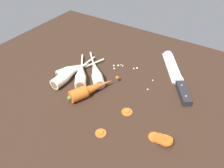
{
  "coord_description": "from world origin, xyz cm",
  "views": [
    {
      "loc": [
        33.5,
        -54.14,
        52.36
      ],
      "look_at": [
        0.0,
        -2.0,
        1.5
      ],
      "focal_mm": 36.46,
      "sensor_mm": 36.0,
      "label": 1
    }
  ],
  "objects_px": {
    "chefs_knife": "(175,73)",
    "parsnip_front": "(81,74)",
    "parsnip_back": "(74,70)",
    "carrot_slice_stray_mid": "(101,133)",
    "carrot_slice_stack": "(161,139)",
    "parsnip_mid_right": "(96,72)",
    "whole_carrot": "(91,89)",
    "parsnip_mid_left": "(68,74)",
    "carrot_slice_stray_near": "(127,112)"
  },
  "relations": [
    {
      "from": "chefs_knife",
      "to": "parsnip_front",
      "type": "xyz_separation_m",
      "value": [
        -0.29,
        -0.21,
        0.01
      ]
    },
    {
      "from": "parsnip_back",
      "to": "carrot_slice_stray_mid",
      "type": "xyz_separation_m",
      "value": [
        0.25,
        -0.18,
        -0.02
      ]
    },
    {
      "from": "chefs_knife",
      "to": "carrot_slice_stack",
      "type": "relative_size",
      "value": 4.3
    },
    {
      "from": "carrot_slice_stack",
      "to": "carrot_slice_stray_mid",
      "type": "distance_m",
      "value": 0.17
    },
    {
      "from": "chefs_knife",
      "to": "parsnip_mid_right",
      "type": "height_order",
      "value": "parsnip_mid_right"
    },
    {
      "from": "whole_carrot",
      "to": "parsnip_front",
      "type": "distance_m",
      "value": 0.1
    },
    {
      "from": "parsnip_mid_left",
      "to": "parsnip_mid_right",
      "type": "height_order",
      "value": "same"
    },
    {
      "from": "parsnip_mid_left",
      "to": "parsnip_back",
      "type": "height_order",
      "value": "same"
    },
    {
      "from": "carrot_slice_stray_mid",
      "to": "carrot_slice_stray_near",
      "type": "bearing_deg",
      "value": 79.16
    },
    {
      "from": "carrot_slice_stack",
      "to": "carrot_slice_stray_mid",
      "type": "relative_size",
      "value": 2.21
    },
    {
      "from": "parsnip_front",
      "to": "carrot_slice_stray_near",
      "type": "xyz_separation_m",
      "value": [
        0.23,
        -0.06,
        -0.02
      ]
    },
    {
      "from": "parsnip_mid_left",
      "to": "carrot_slice_stray_near",
      "type": "distance_m",
      "value": 0.27
    },
    {
      "from": "whole_carrot",
      "to": "parsnip_back",
      "type": "relative_size",
      "value": 0.95
    },
    {
      "from": "parsnip_back",
      "to": "carrot_slice_stray_mid",
      "type": "height_order",
      "value": "parsnip_back"
    },
    {
      "from": "parsnip_mid_right",
      "to": "carrot_slice_stack",
      "type": "relative_size",
      "value": 2.55
    },
    {
      "from": "chefs_knife",
      "to": "carrot_slice_stray_near",
      "type": "height_order",
      "value": "chefs_knife"
    },
    {
      "from": "parsnip_back",
      "to": "carrot_slice_stray_mid",
      "type": "distance_m",
      "value": 0.31
    },
    {
      "from": "carrot_slice_stack",
      "to": "carrot_slice_stray_near",
      "type": "bearing_deg",
      "value": 161.74
    },
    {
      "from": "parsnip_front",
      "to": "carrot_slice_stack",
      "type": "distance_m",
      "value": 0.38
    },
    {
      "from": "whole_carrot",
      "to": "carrot_slice_stray_mid",
      "type": "distance_m",
      "value": 0.18
    },
    {
      "from": "parsnip_back",
      "to": "parsnip_mid_left",
      "type": "bearing_deg",
      "value": -84.96
    },
    {
      "from": "parsnip_mid_right",
      "to": "parsnip_back",
      "type": "relative_size",
      "value": 0.91
    },
    {
      "from": "whole_carrot",
      "to": "parsnip_mid_left",
      "type": "distance_m",
      "value": 0.12
    },
    {
      "from": "parsnip_front",
      "to": "carrot_slice_stray_mid",
      "type": "distance_m",
      "value": 0.27
    },
    {
      "from": "carrot_slice_stray_near",
      "to": "parsnip_mid_right",
      "type": "bearing_deg",
      "value": 152.62
    },
    {
      "from": "parsnip_mid_left",
      "to": "parsnip_back",
      "type": "relative_size",
      "value": 1.16
    },
    {
      "from": "chefs_knife",
      "to": "parsnip_front",
      "type": "relative_size",
      "value": 1.66
    },
    {
      "from": "carrot_slice_stack",
      "to": "carrot_slice_stray_mid",
      "type": "height_order",
      "value": "carrot_slice_stack"
    },
    {
      "from": "chefs_knife",
      "to": "parsnip_front",
      "type": "distance_m",
      "value": 0.36
    },
    {
      "from": "parsnip_mid_left",
      "to": "parsnip_mid_right",
      "type": "relative_size",
      "value": 1.28
    },
    {
      "from": "parsnip_mid_right",
      "to": "carrot_slice_stray_near",
      "type": "xyz_separation_m",
      "value": [
        0.19,
        -0.1,
        -0.02
      ]
    },
    {
      "from": "parsnip_mid_right",
      "to": "carrot_slice_stray_mid",
      "type": "xyz_separation_m",
      "value": [
        0.17,
        -0.21,
        -0.02
      ]
    },
    {
      "from": "whole_carrot",
      "to": "carrot_slice_stack",
      "type": "relative_size",
      "value": 2.66
    },
    {
      "from": "parsnip_mid_left",
      "to": "carrot_slice_stack",
      "type": "relative_size",
      "value": 3.25
    },
    {
      "from": "carrot_slice_stray_near",
      "to": "carrot_slice_stray_mid",
      "type": "xyz_separation_m",
      "value": [
        -0.02,
        -0.11,
        -0.0
      ]
    },
    {
      "from": "chefs_knife",
      "to": "parsnip_mid_left",
      "type": "distance_m",
      "value": 0.4
    },
    {
      "from": "parsnip_mid_right",
      "to": "carrot_slice_stray_near",
      "type": "relative_size",
      "value": 5.29
    },
    {
      "from": "parsnip_front",
      "to": "carrot_slice_stray_mid",
      "type": "height_order",
      "value": "parsnip_front"
    },
    {
      "from": "whole_carrot",
      "to": "carrot_slice_stack",
      "type": "bearing_deg",
      "value": -10.73
    },
    {
      "from": "parsnip_front",
      "to": "parsnip_mid_left",
      "type": "height_order",
      "value": "same"
    },
    {
      "from": "chefs_knife",
      "to": "carrot_slice_stack",
      "type": "bearing_deg",
      "value": -76.07
    },
    {
      "from": "chefs_knife",
      "to": "parsnip_back",
      "type": "relative_size",
      "value": 1.53
    },
    {
      "from": "whole_carrot",
      "to": "chefs_knife",
      "type": "bearing_deg",
      "value": 52.82
    },
    {
      "from": "chefs_knife",
      "to": "carrot_slice_stack",
      "type": "height_order",
      "value": "same"
    },
    {
      "from": "chefs_knife",
      "to": "parsnip_back",
      "type": "distance_m",
      "value": 0.39
    },
    {
      "from": "parsnip_back",
      "to": "parsnip_front",
      "type": "bearing_deg",
      "value": -9.43
    },
    {
      "from": "parsnip_front",
      "to": "parsnip_back",
      "type": "relative_size",
      "value": 0.92
    },
    {
      "from": "parsnip_front",
      "to": "parsnip_mid_left",
      "type": "relative_size",
      "value": 0.8
    },
    {
      "from": "whole_carrot",
      "to": "carrot_slice_stray_mid",
      "type": "height_order",
      "value": "whole_carrot"
    },
    {
      "from": "parsnip_mid_right",
      "to": "carrot_slice_stray_mid",
      "type": "bearing_deg",
      "value": -51.45
    }
  ]
}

